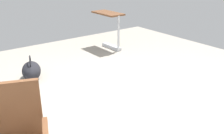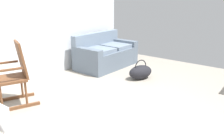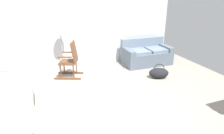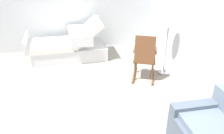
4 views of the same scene
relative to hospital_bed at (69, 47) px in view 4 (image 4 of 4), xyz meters
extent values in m
plane|color=gray|center=(2.16, -0.01, -0.32)|extent=(7.09, 7.09, 0.00)
cube|color=silver|center=(2.16, 2.50, 1.03)|extent=(5.87, 0.10, 2.70)
cube|color=silver|center=(-0.73, -0.01, 1.03)|extent=(0.10, 5.14, 2.70)
cube|color=silver|center=(0.00, 0.01, -0.14)|extent=(0.94, 1.96, 0.35)
cube|color=white|center=(0.02, -0.46, 0.10)|extent=(0.95, 1.19, 0.14)
cube|color=white|center=(-0.02, 0.49, 0.39)|extent=(0.94, 0.86, 0.69)
ellipsoid|color=white|center=(-0.02, 0.64, 0.65)|extent=(0.36, 0.48, 0.41)
cube|color=silver|center=(-0.52, 0.30, 0.31)|extent=(0.06, 0.56, 0.28)
cube|color=silver|center=(0.49, 0.34, 0.31)|extent=(0.06, 0.56, 0.28)
cube|color=silver|center=(0.04, -1.06, 0.21)|extent=(0.95, 0.08, 0.36)
cylinder|color=black|center=(-0.39, 0.80, -0.27)|extent=(0.10, 0.10, 0.10)
cylinder|color=black|center=(0.33, 0.82, -0.27)|extent=(0.10, 0.10, 0.10)
cylinder|color=black|center=(-0.33, -0.80, -0.27)|extent=(0.10, 0.10, 0.10)
cylinder|color=black|center=(0.39, -0.77, -0.27)|extent=(0.10, 0.10, 0.10)
cube|color=slate|center=(3.67, 1.82, 0.17)|extent=(0.67, 0.65, 0.10)
cube|color=slate|center=(3.33, 1.86, -0.02)|extent=(0.18, 0.85, 0.60)
cube|color=brown|center=(1.45, 1.86, -0.29)|extent=(0.72, 0.31, 0.05)
cube|color=brown|center=(1.29, 1.46, -0.29)|extent=(0.72, 0.31, 0.05)
cylinder|color=brown|center=(1.13, 1.55, -0.07)|extent=(0.04, 0.04, 0.40)
cylinder|color=brown|center=(1.27, 1.90, -0.07)|extent=(0.04, 0.04, 0.40)
cylinder|color=brown|center=(1.47, 1.41, -0.07)|extent=(0.04, 0.04, 0.40)
cylinder|color=brown|center=(1.61, 1.77, -0.07)|extent=(0.04, 0.04, 0.40)
cube|color=brown|center=(1.37, 1.66, 0.13)|extent=(0.60, 0.61, 0.04)
cube|color=brown|center=(1.56, 1.58, 0.43)|extent=(0.27, 0.45, 0.60)
cube|color=brown|center=(1.27, 1.45, 0.35)|extent=(0.38, 0.18, 0.03)
cube|color=brown|center=(1.44, 1.88, 0.35)|extent=(0.38, 0.18, 0.03)
cylinder|color=#B2B5BA|center=(1.28, 2.19, -0.30)|extent=(0.28, 0.28, 0.03)
cylinder|color=#B2B5BA|center=(1.28, 2.19, 0.29)|extent=(0.03, 0.03, 1.15)
cone|color=silver|center=(1.28, 2.19, 1.01)|extent=(0.34, 0.34, 0.30)
camera|label=1|loc=(-0.38, 2.03, 1.57)|focal=41.13mm
camera|label=2|loc=(-0.38, -1.84, 1.40)|focal=37.31mm
camera|label=3|loc=(0.81, -3.63, 1.96)|focal=30.74mm
camera|label=4|loc=(5.89, 0.04, 2.33)|focal=37.34mm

